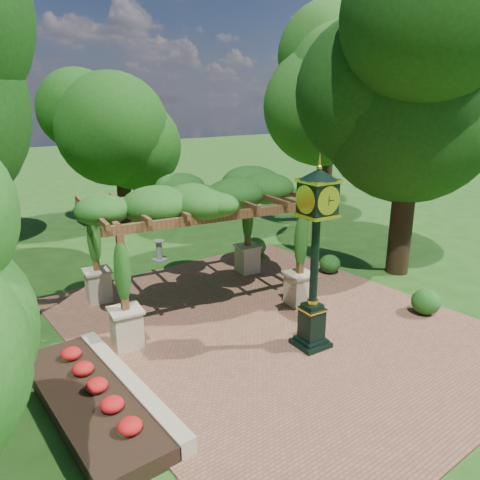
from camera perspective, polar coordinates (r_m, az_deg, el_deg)
ground at (r=12.96m, az=6.89°, el=-11.93°), size 120.00×120.00×0.00m
brick_plaza at (r=13.59m, az=3.92°, el=-10.30°), size 10.00×12.00×0.04m
border_wall at (r=10.98m, az=-13.38°, el=-16.83°), size 0.35×5.00×0.40m
flower_bed at (r=10.74m, az=-17.96°, el=-18.20°), size 1.50×5.00×0.36m
pedestal_clock at (r=11.56m, az=9.20°, el=-0.46°), size 1.01×1.01×4.71m
pergola at (r=14.00m, az=-5.44°, el=4.55°), size 6.83×4.86×3.97m
sundial at (r=18.87m, az=-9.82°, el=-1.45°), size 0.55×0.55×0.86m
shrub_front at (r=15.10m, az=21.72°, el=-6.99°), size 0.91×0.91×0.76m
shrub_mid at (r=17.56m, az=10.90°, el=-2.88°), size 0.99×0.99×0.69m
shrub_back at (r=19.09m, az=1.90°, el=-0.84°), size 1.13×1.13×0.78m
tree_north at (r=24.51m, az=-14.52°, el=13.47°), size 4.92×4.92×7.29m
tree_east_far at (r=24.97m, az=10.88°, el=19.01°), size 5.34×5.34×10.62m
tree_east_near at (r=17.47m, az=20.70°, el=18.25°), size 5.65×5.65×10.12m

